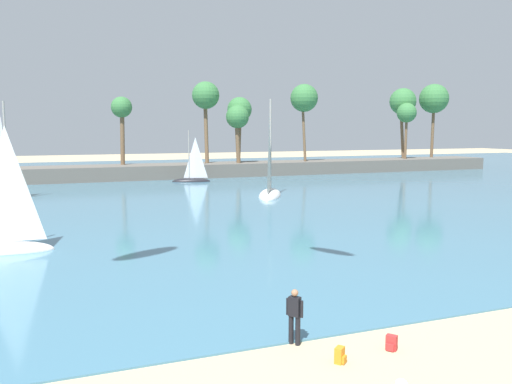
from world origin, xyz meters
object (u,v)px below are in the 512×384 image
Objects in this scene: person_at_waterline at (295,315)px; sailboat_mid_bay at (192,177)px; backpack_by_trailer at (340,356)px; sailboat_far_left at (7,191)px; sailboat_toward_headland at (270,187)px; backpack_near_kite at (391,343)px.

person_at_waterline is 48.34m from sailboat_mid_bay.
backpack_by_trailer is 0.05× the size of sailboat_far_left.
sailboat_far_left reaches higher than person_at_waterline.
sailboat_toward_headland is at bearing -78.27° from sailboat_mid_bay.
backpack_by_trailer is 0.07× the size of sailboat_mid_bay.
sailboat_mid_bay is 16.45m from sailboat_toward_headland.
sailboat_mid_bay reaches higher than person_at_waterline.
backpack_near_kite is at bearing -106.81° from sailboat_toward_headland.
person_at_waterline is 0.18× the size of sailboat_far_left.
sailboat_far_left is (-22.65, 5.88, -0.04)m from sailboat_toward_headland.
sailboat_far_left is at bearing 105.74° from backpack_by_trailer.
sailboat_far_left is (-19.31, -10.21, 0.24)m from sailboat_mid_bay.
backpack_near_kite is at bearing -71.75° from sailboat_far_left.
sailboat_mid_bay is (6.56, 48.88, 0.44)m from backpack_near_kite.
sailboat_mid_bay is (8.97, 47.50, -0.24)m from person_at_waterline.
person_at_waterline is 0.17× the size of sailboat_toward_headland.
person_at_waterline is at bearing -74.51° from sailboat_far_left.
sailboat_toward_headland reaches higher than sailboat_far_left.
sailboat_mid_bay is at bearing 79.30° from person_at_waterline.
person_at_waterline is 0.25× the size of sailboat_mid_bay.
backpack_near_kite is 1.00× the size of backpack_by_trailer.
person_at_waterline is 33.73m from sailboat_toward_headland.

